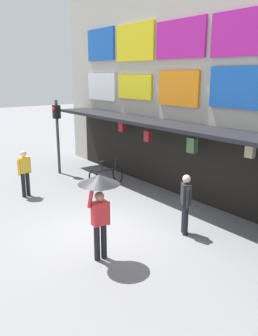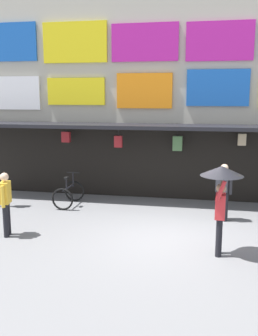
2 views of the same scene
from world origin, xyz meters
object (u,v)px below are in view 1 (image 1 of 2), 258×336
Objects in this scene: pedestrian_in_yellow at (25,171)px; pedestrian_with_umbrella at (99,193)px; traffic_light_near at (57,125)px; bicycle_parked at (106,176)px; pedestrian_in_purple at (186,201)px.

pedestrian_with_umbrella is at bearing -2.32° from pedestrian_in_yellow.
traffic_light_near is 3.31m from bicycle_parked.
traffic_light_near is 7.78m from pedestrian_in_purple.
pedestrian_with_umbrella is at bearing -94.43° from pedestrian_in_purple.
pedestrian_in_yellow reaches higher than bicycle_parked.
pedestrian_in_purple is at bearing 0.37° from traffic_light_near.
traffic_light_near is 1.90× the size of pedestrian_in_purple.
bicycle_parked is at bearing 145.89° from pedestrian_with_umbrella.
pedestrian_in_yellow is (2.12, -2.31, -1.19)m from traffic_light_near.
bicycle_parked is 0.70× the size of pedestrian_in_yellow.
traffic_light_near reaches higher than bicycle_parked.
bicycle_parked is at bearing 78.58° from pedestrian_in_yellow.
traffic_light_near is 1.54× the size of pedestrian_with_umbrella.
pedestrian_with_umbrella is (-0.20, -2.58, 0.69)m from pedestrian_in_purple.
traffic_light_near is at bearing -179.63° from pedestrian_in_purple.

